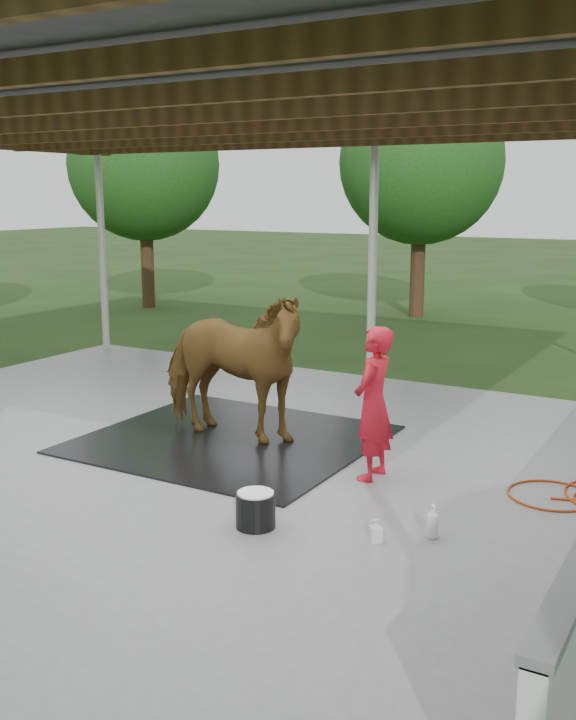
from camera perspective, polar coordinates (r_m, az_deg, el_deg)
The scene contains 10 objects.
ground at distance 9.26m, azimuth -6.25°, elevation -7.55°, with size 100.00×100.00×0.00m, color #1E3814.
concrete_slab at distance 9.25m, azimuth -6.25°, elevation -7.41°, with size 12.00×10.00×0.05m, color slate.
pavilion_structure at distance 8.79m, azimuth -6.85°, elevation 17.66°, with size 12.60×10.60×4.05m.
tree_belt at distance 9.35m, azimuth -1.85°, elevation 16.28°, with size 28.00×28.00×5.80m.
rubber_mat at distance 10.01m, azimuth -4.11°, elevation -5.63°, with size 3.37×3.16×0.03m, color black.
horse at distance 9.77m, azimuth -4.19°, elevation -0.35°, with size 1.00×2.20×1.86m, color brown.
handler at distance 8.52m, azimuth 6.09°, elevation -3.09°, with size 0.60×0.39×1.65m, color red.
wash_bucket at distance 7.45m, azimuth -2.32°, elevation -10.55°, with size 0.37×0.37×0.34m.
soap_bottle_a at distance 7.34m, azimuth 10.23°, elevation -11.23°, with size 0.12×0.12×0.31m, color silver.
soap_bottle_b at distance 7.21m, azimuth 6.27°, elevation -11.97°, with size 0.09×0.10×0.21m, color #338CD8.
Camera 1 is at (5.19, -7.03, 3.05)m, focal length 40.00 mm.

